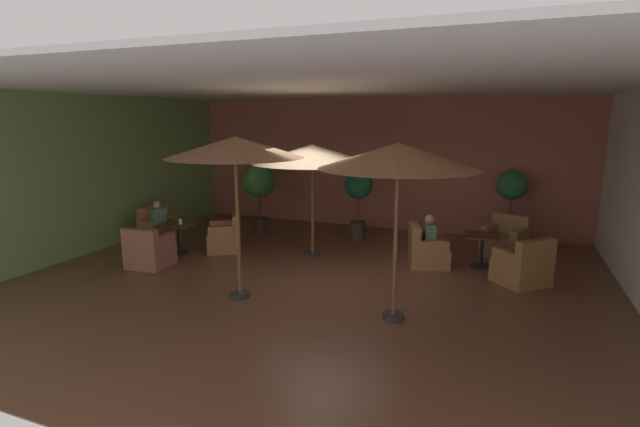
% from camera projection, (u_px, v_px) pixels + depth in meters
% --- Properties ---
extents(ground_plane, '(10.72, 9.51, 0.02)m').
position_uv_depth(ground_plane, '(310.00, 282.00, 8.63)').
color(ground_plane, brown).
extents(wall_back_brick, '(10.72, 0.08, 3.47)m').
position_uv_depth(wall_back_brick, '(378.00, 164.00, 12.57)').
color(wall_back_brick, '#A05947').
rests_on(wall_back_brick, ground_plane).
extents(wall_left_accent, '(0.08, 9.51, 3.47)m').
position_uv_depth(wall_left_accent, '(86.00, 175.00, 10.20)').
color(wall_left_accent, '#6E9650').
rests_on(wall_left_accent, ground_plane).
extents(ceiling_slab, '(10.72, 9.51, 0.06)m').
position_uv_depth(ceiling_slab, '(310.00, 86.00, 7.92)').
color(ceiling_slab, silver).
rests_on(ceiling_slab, wall_back_brick).
extents(cafe_table_front_left, '(0.81, 0.81, 0.67)m').
position_uv_depth(cafe_table_front_left, '(178.00, 230.00, 10.36)').
color(cafe_table_front_left, black).
rests_on(cafe_table_front_left, ground_plane).
extents(armchair_front_left_north, '(0.99, 1.00, 0.87)m').
position_uv_depth(armchair_front_left_north, '(158.00, 231.00, 11.14)').
color(armchair_front_left_north, '#9F5D40').
rests_on(armchair_front_left_north, ground_plane).
extents(armchair_front_left_east, '(0.81, 0.80, 0.84)m').
position_uv_depth(armchair_front_left_east, '(149.00, 252.00, 9.42)').
color(armchair_front_left_east, '#9F5D4B').
rests_on(armchair_front_left_east, ground_plane).
extents(armchair_front_left_south, '(0.99, 0.98, 0.85)m').
position_uv_depth(armchair_front_left_south, '(226.00, 237.00, 10.55)').
color(armchair_front_left_south, '#A0683F').
rests_on(armchair_front_left_south, ground_plane).
extents(cafe_table_front_right, '(0.67, 0.67, 0.67)m').
position_uv_depth(cafe_table_front_right, '(482.00, 244.00, 9.39)').
color(cafe_table_front_right, black).
rests_on(cafe_table_front_right, ground_plane).
extents(armchair_front_right_north, '(1.02, 1.01, 0.89)m').
position_uv_depth(armchair_front_right_north, '(505.00, 241.00, 10.18)').
color(armchair_front_right_north, olive).
rests_on(armchair_front_right_north, ground_plane).
extents(armchair_front_right_east, '(0.96, 0.94, 0.85)m').
position_uv_depth(armchair_front_right_east, '(426.00, 251.00, 9.51)').
color(armchair_front_right_east, '#9D683F').
rests_on(armchair_front_right_east, ground_plane).
extents(armchair_front_right_south, '(1.09, 1.09, 0.90)m').
position_uv_depth(armchair_front_right_south, '(523.00, 267.00, 8.42)').
color(armchair_front_right_south, olive).
rests_on(armchair_front_right_south, ground_plane).
extents(patio_umbrella_tall_red, '(2.20, 2.20, 2.68)m').
position_uv_depth(patio_umbrella_tall_red, '(235.00, 148.00, 7.38)').
color(patio_umbrella_tall_red, '#2D2D2D').
rests_on(patio_umbrella_tall_red, ground_plane).
extents(patio_umbrella_center_beige, '(2.28, 2.28, 2.63)m').
position_uv_depth(patio_umbrella_center_beige, '(398.00, 157.00, 6.55)').
color(patio_umbrella_center_beige, '#2D2D2D').
rests_on(patio_umbrella_center_beige, ground_plane).
extents(patio_umbrella_near_wall, '(2.56, 2.56, 2.42)m').
position_uv_depth(patio_umbrella_near_wall, '(312.00, 154.00, 9.79)').
color(patio_umbrella_near_wall, '#2D2D2D').
rests_on(patio_umbrella_near_wall, ground_plane).
extents(potted_tree_left_corner, '(0.88, 0.88, 1.78)m').
position_uv_depth(potted_tree_left_corner, '(259.00, 184.00, 12.23)').
color(potted_tree_left_corner, '#3B3133').
rests_on(potted_tree_left_corner, ground_plane).
extents(potted_tree_mid_left, '(0.70, 0.70, 1.77)m').
position_uv_depth(potted_tree_mid_left, '(511.00, 194.00, 10.91)').
color(potted_tree_mid_left, silver).
rests_on(potted_tree_mid_left, ground_plane).
extents(potted_tree_mid_right, '(0.70, 0.70, 1.72)m').
position_uv_depth(potted_tree_mid_right, '(358.00, 193.00, 11.38)').
color(potted_tree_mid_right, '#372D29').
rests_on(potted_tree_mid_right, ground_plane).
extents(patron_blue_shirt, '(0.36, 0.41, 0.61)m').
position_uv_depth(patron_blue_shirt, '(158.00, 216.00, 11.03)').
color(patron_blue_shirt, '#4C7C5D').
rests_on(patron_blue_shirt, ground_plane).
extents(patron_by_window, '(0.31, 0.41, 0.65)m').
position_uv_depth(patron_by_window, '(430.00, 232.00, 9.42)').
color(patron_by_window, '#517C51').
rests_on(patron_by_window, ground_plane).
extents(iced_drink_cup, '(0.08, 0.08, 0.11)m').
position_uv_depth(iced_drink_cup, '(180.00, 222.00, 10.28)').
color(iced_drink_cup, white).
rests_on(iced_drink_cup, cafe_table_front_left).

